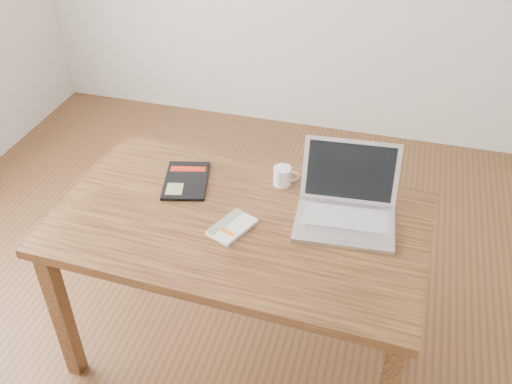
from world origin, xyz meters
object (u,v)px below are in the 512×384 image
(laptop, at_px, (347,205))
(coffee_mug, at_px, (283,176))
(black_guidebook, at_px, (186,180))
(desk, at_px, (240,238))
(white_guidebook, at_px, (232,227))

(laptop, height_order, coffee_mug, laptop)
(black_guidebook, distance_m, coffee_mug, 0.40)
(laptop, bearing_deg, desk, -165.31)
(white_guidebook, xyz_separation_m, black_guidebook, (-0.27, 0.23, -0.00))
(coffee_mug, bearing_deg, white_guidebook, -120.33)
(desk, relative_size, black_guidebook, 4.89)
(desk, distance_m, coffee_mug, 0.32)
(black_guidebook, height_order, laptop, laptop)
(white_guidebook, relative_size, laptop, 0.52)
(white_guidebook, xyz_separation_m, laptop, (0.40, 0.19, 0.05))
(white_guidebook, height_order, black_guidebook, white_guidebook)
(desk, xyz_separation_m, white_guidebook, (-0.01, -0.05, 0.10))
(black_guidebook, relative_size, coffee_mug, 2.78)
(desk, relative_size, laptop, 3.65)
(desk, xyz_separation_m, laptop, (0.39, 0.14, 0.14))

